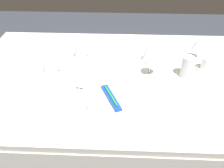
{
  "coord_description": "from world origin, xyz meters",
  "views": [
    {
      "loc": [
        0.02,
        -1.17,
        1.55
      ],
      "look_at": [
        -0.03,
        -0.12,
        0.76
      ],
      "focal_mm": 38.49,
      "sensor_mm": 36.0,
      "label": 1
    }
  ],
  "objects_px": {
    "dinner_plate": "(111,100)",
    "napkin_folded": "(148,50)",
    "toothbrush_package": "(111,97)",
    "fork_inner": "(75,96)",
    "coffee_cup_left": "(209,63)",
    "coffee_cup_right": "(51,66)",
    "spoon_soup": "(148,96)",
    "spoon_dessert": "(153,98)",
    "coffee_cup_far": "(81,52)",
    "fork_outer": "(80,97)",
    "wine_glass_centre": "(151,61)",
    "wine_glass_left": "(198,44)",
    "dinner_knife": "(142,99)",
    "drink_tumbler": "(187,68)"
  },
  "relations": [
    {
      "from": "dinner_plate",
      "to": "napkin_folded",
      "type": "bearing_deg",
      "value": 61.8
    },
    {
      "from": "toothbrush_package",
      "to": "fork_inner",
      "type": "relative_size",
      "value": 0.9
    },
    {
      "from": "coffee_cup_left",
      "to": "coffee_cup_right",
      "type": "height_order",
      "value": "coffee_cup_left"
    },
    {
      "from": "spoon_soup",
      "to": "spoon_dessert",
      "type": "relative_size",
      "value": 0.96
    },
    {
      "from": "fork_inner",
      "to": "coffee_cup_left",
      "type": "distance_m",
      "value": 0.82
    },
    {
      "from": "coffee_cup_far",
      "to": "napkin_folded",
      "type": "height_order",
      "value": "napkin_folded"
    },
    {
      "from": "fork_outer",
      "to": "wine_glass_centre",
      "type": "height_order",
      "value": "wine_glass_centre"
    },
    {
      "from": "wine_glass_left",
      "to": "wine_glass_centre",
      "type": "bearing_deg",
      "value": -147.63
    },
    {
      "from": "wine_glass_centre",
      "to": "dinner_knife",
      "type": "bearing_deg",
      "value": -103.34
    },
    {
      "from": "dinner_knife",
      "to": "drink_tumbler",
      "type": "xyz_separation_m",
      "value": [
        0.26,
        0.22,
        0.05
      ]
    },
    {
      "from": "toothbrush_package",
      "to": "wine_glass_left",
      "type": "bearing_deg",
      "value": 40.8
    },
    {
      "from": "fork_outer",
      "to": "dinner_knife",
      "type": "relative_size",
      "value": 1.04
    },
    {
      "from": "coffee_cup_far",
      "to": "fork_outer",
      "type": "bearing_deg",
      "value": -82.58
    },
    {
      "from": "fork_outer",
      "to": "coffee_cup_left",
      "type": "bearing_deg",
      "value": 21.44
    },
    {
      "from": "coffee_cup_far",
      "to": "wine_glass_left",
      "type": "xyz_separation_m",
      "value": [
        0.75,
        0.04,
        0.06
      ]
    },
    {
      "from": "dinner_knife",
      "to": "coffee_cup_left",
      "type": "height_order",
      "value": "coffee_cup_left"
    },
    {
      "from": "fork_inner",
      "to": "fork_outer",
      "type": "bearing_deg",
      "value": -2.86
    },
    {
      "from": "dinner_plate",
      "to": "spoon_soup",
      "type": "xyz_separation_m",
      "value": [
        0.19,
        0.05,
        -0.01
      ]
    },
    {
      "from": "dinner_plate",
      "to": "coffee_cup_left",
      "type": "relative_size",
      "value": 2.38
    },
    {
      "from": "toothbrush_package",
      "to": "wine_glass_centre",
      "type": "bearing_deg",
      "value": 50.01
    },
    {
      "from": "dinner_knife",
      "to": "spoon_soup",
      "type": "distance_m",
      "value": 0.04
    },
    {
      "from": "wine_glass_left",
      "to": "napkin_folded",
      "type": "bearing_deg",
      "value": -169.74
    },
    {
      "from": "dinner_knife",
      "to": "fork_outer",
      "type": "bearing_deg",
      "value": 178.98
    },
    {
      "from": "fork_outer",
      "to": "coffee_cup_right",
      "type": "xyz_separation_m",
      "value": [
        -0.2,
        0.22,
        0.04
      ]
    },
    {
      "from": "coffee_cup_left",
      "to": "fork_outer",
      "type": "bearing_deg",
      "value": -158.56
    },
    {
      "from": "coffee_cup_far",
      "to": "napkin_folded",
      "type": "relative_size",
      "value": 0.59
    },
    {
      "from": "fork_inner",
      "to": "spoon_soup",
      "type": "distance_m",
      "value": 0.38
    },
    {
      "from": "dinner_knife",
      "to": "drink_tumbler",
      "type": "height_order",
      "value": "drink_tumbler"
    },
    {
      "from": "dinner_plate",
      "to": "coffee_cup_right",
      "type": "distance_m",
      "value": 0.45
    },
    {
      "from": "fork_outer",
      "to": "spoon_dessert",
      "type": "bearing_deg",
      "value": 1.3
    },
    {
      "from": "dinner_plate",
      "to": "drink_tumbler",
      "type": "height_order",
      "value": "drink_tumbler"
    },
    {
      "from": "toothbrush_package",
      "to": "dinner_knife",
      "type": "relative_size",
      "value": 0.98
    },
    {
      "from": "fork_inner",
      "to": "drink_tumbler",
      "type": "distance_m",
      "value": 0.66
    },
    {
      "from": "napkin_folded",
      "to": "fork_inner",
      "type": "bearing_deg",
      "value": -137.44
    },
    {
      "from": "spoon_soup",
      "to": "drink_tumbler",
      "type": "bearing_deg",
      "value": 40.48
    },
    {
      "from": "dinner_plate",
      "to": "toothbrush_package",
      "type": "height_order",
      "value": "toothbrush_package"
    },
    {
      "from": "dinner_plate",
      "to": "napkin_folded",
      "type": "distance_m",
      "value": 0.46
    },
    {
      "from": "toothbrush_package",
      "to": "coffee_cup_right",
      "type": "height_order",
      "value": "coffee_cup_right"
    },
    {
      "from": "coffee_cup_far",
      "to": "napkin_folded",
      "type": "xyz_separation_m",
      "value": [
        0.43,
        -0.02,
        0.04
      ]
    },
    {
      "from": "dinner_knife",
      "to": "wine_glass_left",
      "type": "relative_size",
      "value": 1.45
    },
    {
      "from": "coffee_cup_far",
      "to": "toothbrush_package",
      "type": "bearing_deg",
      "value": -62.98
    },
    {
      "from": "fork_inner",
      "to": "spoon_dessert",
      "type": "xyz_separation_m",
      "value": [
        0.41,
        0.01,
        -0.0
      ]
    },
    {
      "from": "dinner_knife",
      "to": "coffee_cup_right",
      "type": "distance_m",
      "value": 0.58
    },
    {
      "from": "coffee_cup_right",
      "to": "napkin_folded",
      "type": "height_order",
      "value": "napkin_folded"
    },
    {
      "from": "wine_glass_left",
      "to": "napkin_folded",
      "type": "xyz_separation_m",
      "value": [
        -0.32,
        -0.06,
        -0.02
      ]
    },
    {
      "from": "coffee_cup_left",
      "to": "coffee_cup_right",
      "type": "bearing_deg",
      "value": -175.86
    },
    {
      "from": "dinner_knife",
      "to": "coffee_cup_far",
      "type": "bearing_deg",
      "value": 133.15
    },
    {
      "from": "dinner_plate",
      "to": "drink_tumbler",
      "type": "distance_m",
      "value": 0.49
    },
    {
      "from": "coffee_cup_far",
      "to": "wine_glass_left",
      "type": "relative_size",
      "value": 0.66
    },
    {
      "from": "fork_outer",
      "to": "dinner_knife",
      "type": "distance_m",
      "value": 0.33
    }
  ]
}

